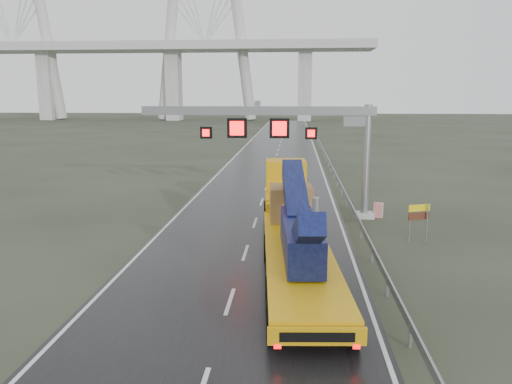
# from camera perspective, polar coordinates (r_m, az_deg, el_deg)

# --- Properties ---
(ground) EXTENTS (400.00, 400.00, 0.00)m
(ground) POSITION_cam_1_polar(r_m,az_deg,el_deg) (16.01, -4.96, -18.11)
(ground) COLOR #2A3122
(ground) RESTS_ON ground
(road) EXTENTS (11.00, 200.00, 0.02)m
(road) POSITION_cam_1_polar(r_m,az_deg,el_deg) (54.39, 1.92, 2.83)
(road) COLOR black
(road) RESTS_ON ground
(guardrail) EXTENTS (0.20, 140.00, 1.40)m
(guardrail) POSITION_cam_1_polar(r_m,az_deg,el_deg) (44.50, 9.21, 1.75)
(guardrail) COLOR gray
(guardrail) RESTS_ON ground
(sign_gantry) EXTENTS (14.90, 1.20, 7.42)m
(sign_gantry) POSITION_cam_1_polar(r_m,az_deg,el_deg) (31.85, 3.98, 7.11)
(sign_gantry) COLOR #ACADA8
(sign_gantry) RESTS_ON ground
(heavy_haul_truck) EXTENTS (4.13, 19.29, 4.50)m
(heavy_haul_truck) POSITION_cam_1_polar(r_m,az_deg,el_deg) (25.47, 4.19, -2.71)
(heavy_haul_truck) COLOR orange
(heavy_haul_truck) RESTS_ON ground
(exit_sign_pair) EXTENTS (1.19, 0.47, 2.14)m
(exit_sign_pair) POSITION_cam_1_polar(r_m,az_deg,el_deg) (27.81, 18.11, -2.58)
(exit_sign_pair) COLOR gray
(exit_sign_pair) RESTS_ON ground
(striped_barrier) EXTENTS (0.64, 0.47, 0.97)m
(striped_barrier) POSITION_cam_1_polar(r_m,az_deg,el_deg) (33.06, 13.80, -2.03)
(striped_barrier) COLOR red
(striped_barrier) RESTS_ON ground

